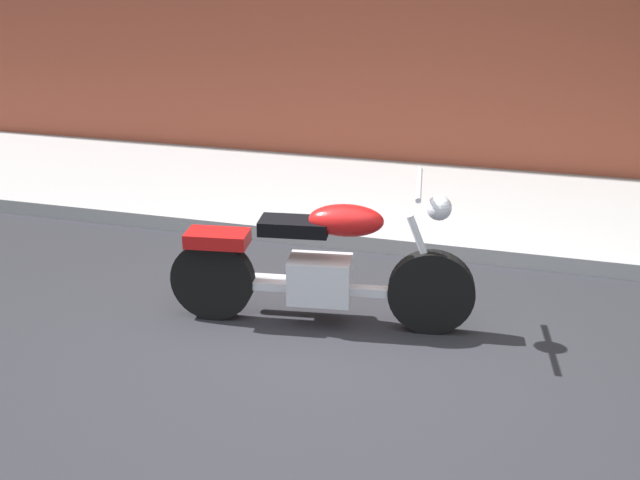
# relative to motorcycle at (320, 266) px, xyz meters

# --- Properties ---
(ground_plane) EXTENTS (60.00, 60.00, 0.00)m
(ground_plane) POSITION_rel_motorcycle_xyz_m (0.20, -0.28, -0.45)
(ground_plane) COLOR #28282D
(sidewalk) EXTENTS (23.38, 2.56, 0.14)m
(sidewalk) POSITION_rel_motorcycle_xyz_m (0.20, 2.71, -0.38)
(sidewalk) COLOR #A4A4A4
(sidewalk) RESTS_ON ground
(motorcycle) EXTENTS (2.17, 0.70, 1.10)m
(motorcycle) POSITION_rel_motorcycle_xyz_m (0.00, 0.00, 0.00)
(motorcycle) COLOR black
(motorcycle) RESTS_ON ground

